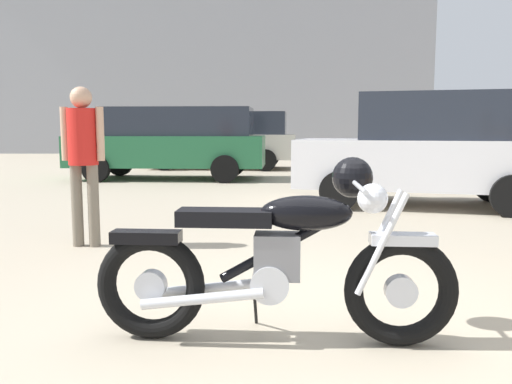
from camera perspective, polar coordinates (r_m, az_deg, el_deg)
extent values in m
plane|color=tan|center=(3.36, 8.08, -14.60)|extent=(80.00, 80.00, 0.00)
torus|color=black|center=(3.10, 15.60, -10.41)|extent=(0.64, 0.11, 0.64)
cylinder|color=silver|center=(3.10, 15.60, -10.41)|extent=(0.18, 0.08, 0.18)
torus|color=black|center=(3.15, -11.45, -10.01)|extent=(0.64, 0.11, 0.64)
cylinder|color=silver|center=(3.15, -11.45, -10.01)|extent=(0.18, 0.08, 0.18)
cube|color=silver|center=(3.03, 15.78, -4.98)|extent=(0.36, 0.13, 0.06)
cube|color=black|center=(3.09, -11.93, -4.83)|extent=(0.40, 0.13, 0.07)
cylinder|color=silver|center=(3.08, 13.18, -5.01)|extent=(0.29, 0.04, 0.58)
cylinder|color=silver|center=(2.94, 13.64, -5.62)|extent=(0.29, 0.04, 0.58)
sphere|color=silver|center=(2.96, 12.66, -0.71)|extent=(0.17, 0.17, 0.17)
cylinder|color=silver|center=(2.94, 11.15, 0.66)|extent=(0.03, 0.62, 0.03)
sphere|color=black|center=(3.24, 10.52, 1.59)|extent=(0.25, 0.25, 0.25)
cylinder|color=black|center=(2.97, 3.21, -5.76)|extent=(0.76, 0.06, 0.47)
ellipsoid|color=black|center=(2.94, 5.50, -2.32)|extent=(0.52, 0.22, 0.20)
cube|color=black|center=(2.97, -3.42, -2.79)|extent=(0.54, 0.20, 0.09)
cube|color=slate|center=(2.99, 2.36, -7.02)|extent=(0.26, 0.18, 0.26)
cylinder|color=silver|center=(3.03, 1.58, -9.76)|extent=(0.22, 0.20, 0.22)
cylinder|color=silver|center=(3.19, -5.30, -10.45)|extent=(0.70, 0.06, 0.14)
cylinder|color=silver|center=(3.00, -5.93, -11.58)|extent=(0.70, 0.06, 0.14)
cylinder|color=black|center=(3.26, -0.09, -12.24)|extent=(0.02, 0.24, 0.33)
cylinder|color=#706656|center=(5.69, -17.38, -1.47)|extent=(0.12, 0.12, 0.86)
cylinder|color=#706656|center=(5.76, -19.03, -1.43)|extent=(0.12, 0.12, 0.86)
cylinder|color=red|center=(5.67, -18.48, 5.77)|extent=(0.30, 0.30, 0.58)
cylinder|color=tan|center=(5.60, -16.71, 6.12)|extent=(0.08, 0.08, 0.55)
cylinder|color=tan|center=(5.75, -20.23, 6.00)|extent=(0.08, 0.08, 0.55)
sphere|color=tan|center=(5.68, -18.64, 9.80)|extent=(0.22, 0.22, 0.22)
cylinder|color=black|center=(16.05, 24.10, 3.05)|extent=(0.64, 0.30, 0.62)
cylinder|color=black|center=(12.58, -17.15, 2.48)|extent=(0.64, 0.22, 0.64)
cylinder|color=black|center=(14.23, -14.68, 3.05)|extent=(0.64, 0.22, 0.64)
cylinder|color=black|center=(11.87, -3.43, 2.53)|extent=(0.64, 0.22, 0.64)
cylinder|color=black|center=(13.61, -2.56, 3.10)|extent=(0.64, 0.22, 0.64)
cube|color=#23663D|center=(12.97, -9.60, 4.46)|extent=(4.72, 1.83, 0.74)
cube|color=#232833|center=(12.89, -8.35, 7.63)|extent=(3.52, 1.65, 0.68)
cylinder|color=black|center=(7.97, 9.13, 0.14)|extent=(0.62, 0.30, 0.60)
cylinder|color=black|center=(9.59, 10.13, 1.27)|extent=(0.62, 0.30, 0.60)
cylinder|color=black|center=(8.09, 26.29, -0.39)|extent=(0.62, 0.30, 0.60)
cylinder|color=black|center=(9.69, 24.41, 0.81)|extent=(0.62, 0.30, 0.60)
cube|color=silver|center=(8.72, 17.61, 3.00)|extent=(4.14, 2.34, 0.76)
cube|color=#232833|center=(8.72, 19.45, 7.79)|extent=(2.64, 1.94, 0.72)
cylinder|color=black|center=(15.64, -9.98, 3.50)|extent=(0.64, 0.22, 0.64)
cylinder|color=black|center=(17.35, -8.50, 3.86)|extent=(0.64, 0.22, 0.64)
cylinder|color=black|center=(15.15, 1.07, 3.50)|extent=(0.64, 0.22, 0.64)
cylinder|color=black|center=(16.91, 1.47, 3.86)|extent=(0.64, 0.22, 0.64)
cube|color=beige|center=(16.18, -4.05, 5.01)|extent=(4.72, 1.82, 0.74)
cube|color=#232833|center=(16.12, -3.00, 7.54)|extent=(3.52, 1.64, 0.68)
cube|color=#9EA0A8|center=(30.76, -4.30, 12.21)|extent=(22.59, 10.79, 8.12)
cube|color=gray|center=(31.45, -4.38, 20.05)|extent=(22.91, 11.11, 0.50)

